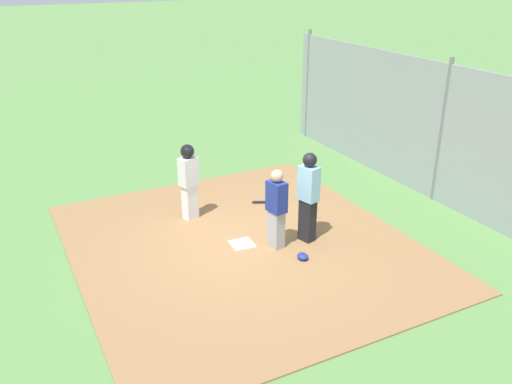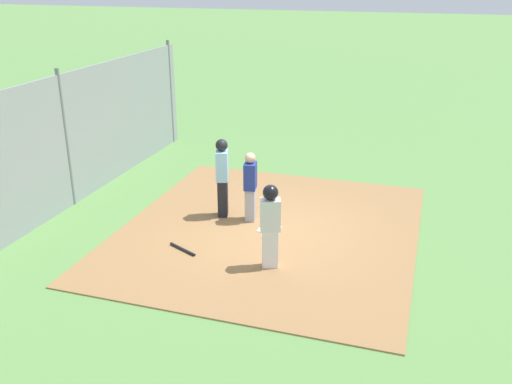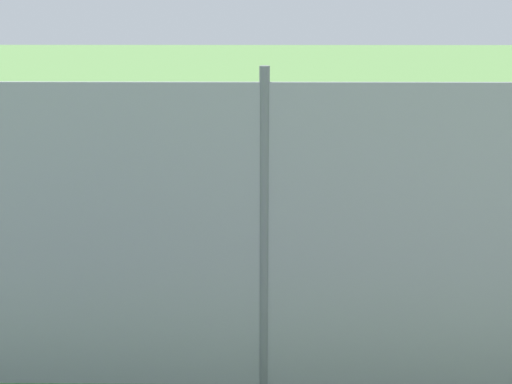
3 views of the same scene
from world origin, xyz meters
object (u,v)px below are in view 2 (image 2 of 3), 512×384
Objects in this scene: home_plate at (269,229)px; umpire at (222,176)px; catcher at (250,186)px; runner at (270,221)px; baseball_bat at (183,249)px; catcher_mask at (251,205)px.

umpire is at bearing -108.45° from home_plate.
runner reaches higher than catcher.
baseball_bat is 2.65m from catcher_mask.
baseball_bat is at bearing -123.89° from catcher.
umpire is 2.17m from baseball_bat.
runner is at bearing 25.36° from catcher_mask.
catcher reaches higher than baseball_bat.
catcher is 0.87× the size of umpire.
baseball_bat is (1.94, -0.16, -0.96)m from umpire.
baseball_bat is at bearing -14.15° from catcher_mask.
runner is 2.13m from baseball_bat.
catcher is at bearing -88.60° from baseball_bat.
catcher is 0.71m from umpire.
umpire is at bearing 20.80° from runner.
runner is at bearing 16.85° from home_plate.
umpire is at bearing -37.49° from catcher_mask.
catcher is 2.15× the size of baseball_bat.
runner is at bearing -71.68° from catcher.
home_plate is at bearing 36.30° from catcher_mask.
umpire reaches higher than runner.
umpire is (-0.42, -1.25, 0.98)m from home_plate.
home_plate is 0.24× the size of umpire.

